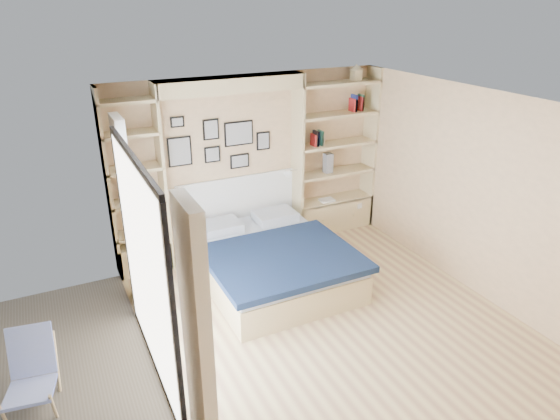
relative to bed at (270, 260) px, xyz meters
name	(u,v)px	position (x,y,z in m)	size (l,w,h in m)	color
ground	(326,318)	(0.21, -1.08, -0.28)	(4.50, 4.50, 0.00)	#DBC182
room_shell	(244,195)	(-0.18, 0.44, 0.79)	(4.50, 4.50, 4.50)	#E3B885
bed	(270,260)	(0.00, 0.00, 0.00)	(1.80, 2.28, 1.07)	beige
photo_gallery	(219,143)	(-0.24, 1.14, 1.32)	(1.48, 0.02, 0.82)	black
reading_lamps	(236,181)	(-0.09, 0.92, 0.82)	(1.92, 0.12, 0.15)	silver
shelf_decor	(318,128)	(1.24, 0.98, 1.40)	(3.50, 0.23, 2.03)	#A51E1E
deck_chair	(31,372)	(-2.86, -1.01, 0.05)	(0.51, 0.74, 0.69)	tan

